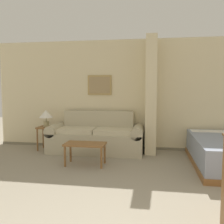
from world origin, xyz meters
name	(u,v)px	position (x,y,z in m)	size (l,w,h in m)	color
wall_back	(146,95)	(0.00, 4.42, 1.30)	(7.44, 0.16, 2.60)	beige
wall_partition_pillar	(151,95)	(0.11, 4.08, 1.30)	(0.24, 0.57, 2.60)	beige
couch	(96,137)	(-1.12, 3.94, 0.34)	(2.16, 0.84, 0.93)	#B7AD8E
coffee_table	(85,146)	(-1.10, 2.93, 0.37)	(0.77, 0.40, 0.42)	brown
side_table	(46,131)	(-2.33, 3.95, 0.44)	(0.38, 0.38, 0.55)	brown
table_lamp	(46,115)	(-2.33, 3.95, 0.84)	(0.33, 0.33, 0.40)	tan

